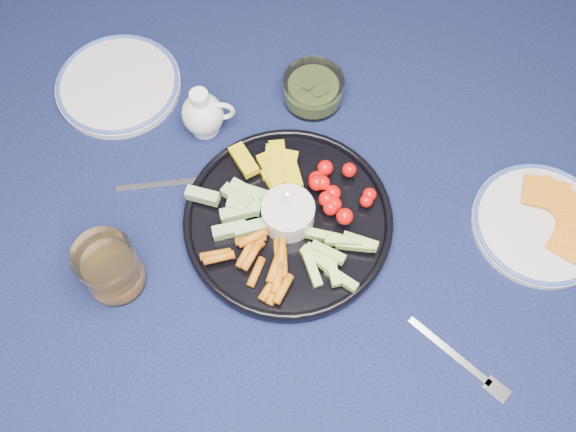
{
  "coord_description": "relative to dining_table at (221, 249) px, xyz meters",
  "views": [
    {
      "loc": [
        0.09,
        -0.43,
        1.67
      ],
      "look_at": [
        0.11,
        0.0,
        0.77
      ],
      "focal_mm": 40.0,
      "sensor_mm": 36.0,
      "label": 1
    }
  ],
  "objects": [
    {
      "name": "pickle_bowl",
      "position": [
        0.17,
        0.24,
        0.11
      ],
      "size": [
        0.1,
        0.1,
        0.05
      ],
      "color": "white",
      "rests_on": "dining_table"
    },
    {
      "name": "creamer_pitcher",
      "position": [
        -0.01,
        0.19,
        0.13
      ],
      "size": [
        0.09,
        0.07,
        0.1
      ],
      "color": "white",
      "rests_on": "dining_table"
    },
    {
      "name": "dining_table",
      "position": [
        0.0,
        0.0,
        0.0
      ],
      "size": [
        1.67,
        1.07,
        0.75
      ],
      "color": "#482D18",
      "rests_on": "ground"
    },
    {
      "name": "juice_tumbler",
      "position": [
        -0.15,
        -0.08,
        0.13
      ],
      "size": [
        0.09,
        0.09,
        0.1
      ],
      "color": "white",
      "rests_on": "dining_table"
    },
    {
      "name": "crudite_platter",
      "position": [
        0.11,
        0.0,
        0.11
      ],
      "size": [
        0.33,
        0.33,
        0.11
      ],
      "color": "black",
      "rests_on": "dining_table"
    },
    {
      "name": "side_plate_extra",
      "position": [
        -0.17,
        0.28,
        0.1
      ],
      "size": [
        0.22,
        0.22,
        0.02
      ],
      "color": "silver",
      "rests_on": "dining_table"
    },
    {
      "name": "cheese_plate",
      "position": [
        0.51,
        -0.03,
        0.1
      ],
      "size": [
        0.21,
        0.21,
        0.03
      ],
      "color": "silver",
      "rests_on": "dining_table"
    },
    {
      "name": "fork_right",
      "position": [
        0.36,
        -0.24,
        0.09
      ],
      "size": [
        0.13,
        0.13,
        0.0
      ],
      "color": "silver",
      "rests_on": "dining_table"
    },
    {
      "name": "fork_left",
      "position": [
        -0.06,
        0.08,
        0.09
      ],
      "size": [
        0.17,
        0.03,
        0.0
      ],
      "color": "silver",
      "rests_on": "dining_table"
    }
  ]
}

